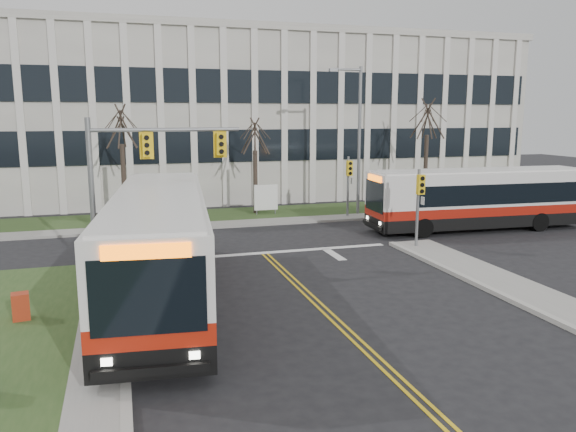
# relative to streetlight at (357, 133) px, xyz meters

# --- Properties ---
(ground) EXTENTS (120.00, 120.00, 0.00)m
(ground) POSITION_rel_streetlight_xyz_m (-8.03, -16.20, -5.19)
(ground) COLOR black
(ground) RESTS_ON ground
(sidewalk_west) EXTENTS (1.20, 26.00, 0.14)m
(sidewalk_west) POSITION_rel_streetlight_xyz_m (-15.03, -21.20, -5.12)
(sidewalk_west) COLOR #9E9B93
(sidewalk_west) RESTS_ON ground
(sidewalk_cross) EXTENTS (44.00, 1.60, 0.14)m
(sidewalk_cross) POSITION_rel_streetlight_xyz_m (-3.03, -1.00, -5.12)
(sidewalk_cross) COLOR #9E9B93
(sidewalk_cross) RESTS_ON ground
(building_lawn) EXTENTS (44.00, 5.00, 0.12)m
(building_lawn) POSITION_rel_streetlight_xyz_m (-3.03, 1.80, -5.13)
(building_lawn) COLOR #304B20
(building_lawn) RESTS_ON ground
(office_building) EXTENTS (40.00, 16.00, 12.00)m
(office_building) POSITION_rel_streetlight_xyz_m (-3.03, 13.80, 0.81)
(office_building) COLOR beige
(office_building) RESTS_ON ground
(mast_arm_signal) EXTENTS (6.11, 0.38, 6.20)m
(mast_arm_signal) POSITION_rel_streetlight_xyz_m (-13.65, -9.04, -0.94)
(mast_arm_signal) COLOR slate
(mast_arm_signal) RESTS_ON ground
(signal_pole_near) EXTENTS (0.34, 0.39, 3.80)m
(signal_pole_near) POSITION_rel_streetlight_xyz_m (-0.83, -9.30, -2.69)
(signal_pole_near) COLOR slate
(signal_pole_near) RESTS_ON ground
(signal_pole_far) EXTENTS (0.34, 0.39, 3.80)m
(signal_pole_far) POSITION_rel_streetlight_xyz_m (-0.83, -0.80, -2.69)
(signal_pole_far) COLOR slate
(signal_pole_far) RESTS_ON ground
(streetlight) EXTENTS (2.15, 0.25, 9.20)m
(streetlight) POSITION_rel_streetlight_xyz_m (0.00, 0.00, 0.00)
(streetlight) COLOR slate
(streetlight) RESTS_ON ground
(directory_sign) EXTENTS (1.50, 0.12, 2.00)m
(directory_sign) POSITION_rel_streetlight_xyz_m (-5.53, 1.30, -4.02)
(directory_sign) COLOR slate
(directory_sign) RESTS_ON ground
(tree_left) EXTENTS (1.80, 1.80, 7.70)m
(tree_left) POSITION_rel_streetlight_xyz_m (-14.03, 1.80, 0.32)
(tree_left) COLOR #42352B
(tree_left) RESTS_ON ground
(tree_mid) EXTENTS (1.80, 1.80, 6.82)m
(tree_mid) POSITION_rel_streetlight_xyz_m (-6.03, 2.00, -0.31)
(tree_mid) COLOR #42352B
(tree_mid) RESTS_ON ground
(tree_right) EXTENTS (1.80, 1.80, 8.25)m
(tree_right) POSITION_rel_streetlight_xyz_m (5.97, 1.80, 0.71)
(tree_right) COLOR #42352B
(tree_right) RESTS_ON ground
(bus_main) EXTENTS (4.35, 13.88, 3.64)m
(bus_main) POSITION_rel_streetlight_xyz_m (-13.03, -13.41, -3.38)
(bus_main) COLOR silver
(bus_main) RESTS_ON ground
(bus_cross) EXTENTS (12.41, 3.26, 3.28)m
(bus_cross) POSITION_rel_streetlight_xyz_m (4.67, -6.15, -3.55)
(bus_cross) COLOR silver
(bus_cross) RESTS_ON ground
(newspaper_box_red) EXTENTS (0.56, 0.52, 0.95)m
(newspaper_box_red) POSITION_rel_streetlight_xyz_m (-17.32, -14.46, -4.72)
(newspaper_box_red) COLOR #A62E15
(newspaper_box_red) RESTS_ON ground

